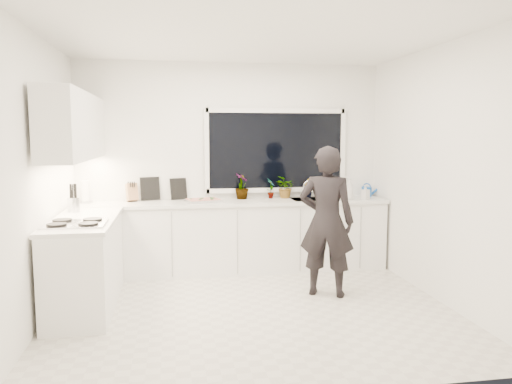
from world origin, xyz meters
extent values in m
cube|color=beige|center=(0.00, 0.00, -0.01)|extent=(4.00, 3.50, 0.02)
cube|color=white|center=(0.00, 1.76, 1.35)|extent=(4.00, 0.02, 2.70)
cube|color=white|center=(-2.01, 0.00, 1.35)|extent=(0.02, 3.50, 2.70)
cube|color=white|center=(2.01, 0.00, 1.35)|extent=(0.02, 3.50, 2.70)
cube|color=white|center=(0.00, 0.00, 2.71)|extent=(4.00, 3.50, 0.02)
cube|color=black|center=(0.60, 1.73, 1.55)|extent=(1.80, 0.02, 1.00)
cube|color=white|center=(0.00, 1.45, 0.44)|extent=(3.92, 0.58, 0.88)
cube|color=white|center=(-1.67, 0.35, 0.44)|extent=(0.58, 1.60, 0.88)
cube|color=silver|center=(0.00, 1.44, 0.90)|extent=(3.94, 0.62, 0.04)
cube|color=silver|center=(-1.67, 0.35, 0.90)|extent=(0.62, 1.60, 0.04)
cube|color=white|center=(-1.79, 0.70, 1.85)|extent=(0.34, 2.10, 0.70)
cube|color=silver|center=(1.05, 1.45, 0.87)|extent=(0.58, 0.42, 0.14)
cylinder|color=silver|center=(1.05, 1.65, 1.03)|extent=(0.03, 0.03, 0.22)
cube|color=black|center=(-1.69, 0.00, 0.94)|extent=(0.56, 0.48, 0.03)
imported|color=black|center=(0.87, 0.31, 0.82)|extent=(0.71, 0.61, 1.65)
cube|color=silver|center=(-0.40, 1.42, 0.94)|extent=(0.48, 0.41, 0.03)
cube|color=red|center=(-0.40, 1.42, 0.95)|extent=(0.44, 0.36, 0.01)
cylinder|color=#1250B1|center=(1.85, 1.61, 0.98)|extent=(0.17, 0.17, 0.13)
cylinder|color=silver|center=(-1.85, 1.55, 1.05)|extent=(0.14, 0.14, 0.26)
cube|color=#8A6040|center=(-1.29, 1.59, 1.03)|extent=(0.16, 0.14, 0.22)
cylinder|color=silver|center=(-1.85, 0.80, 1.00)|extent=(0.17, 0.17, 0.16)
cube|color=black|center=(-0.70, 1.69, 1.06)|extent=(0.21, 0.10, 0.28)
cube|color=black|center=(-1.07, 1.69, 1.07)|extent=(0.25, 0.09, 0.30)
imported|color=#26662D|center=(0.12, 1.61, 1.09)|extent=(0.24, 0.24, 0.34)
imported|color=#26662D|center=(0.51, 1.61, 1.05)|extent=(0.15, 0.17, 0.27)
imported|color=#26662D|center=(0.71, 1.61, 1.07)|extent=(0.28, 0.31, 0.30)
imported|color=#26662D|center=(1.02, 1.61, 1.05)|extent=(0.12, 0.15, 0.26)
imported|color=#D8BF66|center=(1.49, 1.30, 1.06)|extent=(0.14, 0.14, 0.28)
imported|color=#D8BF66|center=(1.71, 1.30, 1.02)|extent=(0.12, 0.12, 0.19)
camera|label=1|loc=(-0.77, -4.85, 1.76)|focal=35.00mm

